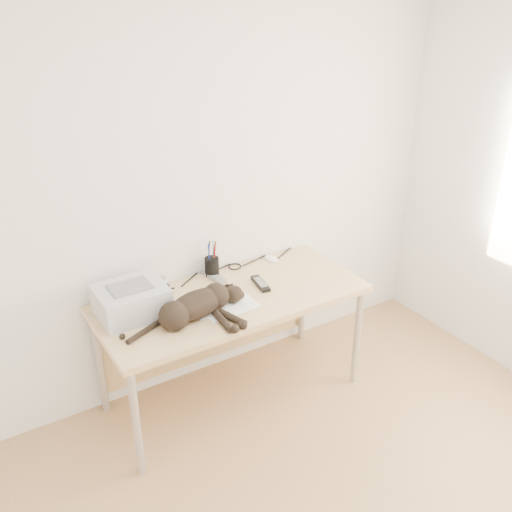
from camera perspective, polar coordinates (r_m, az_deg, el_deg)
wall_back at (r=3.44m, az=-5.60°, el=6.70°), size 3.50×0.00×3.50m
desk at (r=3.52m, az=-3.09°, el=-5.28°), size 1.60×0.70×0.74m
printer at (r=3.24m, az=-12.36°, el=-4.36°), size 0.37×0.32×0.18m
papers at (r=3.29m, az=-3.14°, el=-4.94°), size 0.37×0.28×0.01m
cat at (r=3.14m, az=-6.20°, el=-5.16°), size 0.75×0.35×0.17m
mug at (r=3.43m, az=-9.66°, el=-2.95°), size 0.15×0.15×0.10m
pen_cup at (r=3.59m, az=-4.44°, el=-1.04°), size 0.09×0.09×0.23m
remote_grey at (r=3.58m, az=-4.27°, el=-2.09°), size 0.08×0.20×0.02m
remote_black at (r=3.49m, az=0.45°, el=-2.79°), size 0.09×0.20×0.02m
mouse at (r=3.80m, az=1.53°, el=-0.10°), size 0.08×0.12×0.04m
cable_tangle at (r=3.62m, az=-4.87°, el=-1.82°), size 1.36×0.09×0.01m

